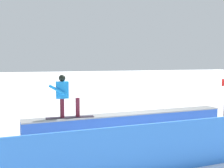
% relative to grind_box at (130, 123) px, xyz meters
% --- Properties ---
extents(ground_plane, '(120.00, 120.00, 0.00)m').
position_rel_grind_box_xyz_m(ground_plane, '(0.00, 0.00, -0.29)').
color(ground_plane, white).
extents(grind_box, '(7.49, 0.70, 0.65)m').
position_rel_grind_box_xyz_m(grind_box, '(0.00, 0.00, 0.00)').
color(grind_box, blue).
rests_on(grind_box, ground_plane).
extents(snowboarder, '(1.59, 0.50, 1.42)m').
position_rel_grind_box_xyz_m(snowboarder, '(2.34, -0.04, 1.12)').
color(snowboarder, black).
rests_on(snowboarder, grind_box).
extents(safety_fence, '(9.49, 0.12, 1.15)m').
position_rel_grind_box_xyz_m(safety_fence, '(0.00, 3.73, 0.28)').
color(safety_fence, '#3276DF').
rests_on(safety_fence, ground_plane).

